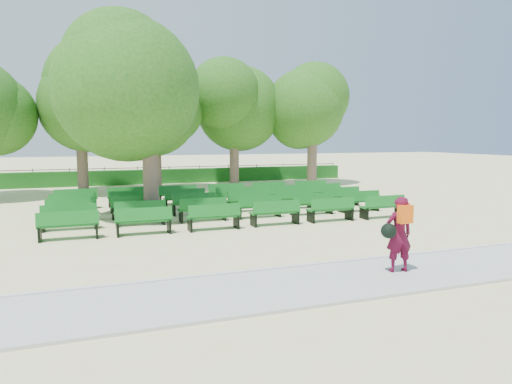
{
  "coord_description": "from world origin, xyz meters",
  "views": [
    {
      "loc": [
        -3.7,
        -15.21,
        2.91
      ],
      "look_at": [
        1.42,
        -1.0,
        1.1
      ],
      "focal_mm": 32.0,
      "sensor_mm": 36.0,
      "label": 1
    }
  ],
  "objects": [
    {
      "name": "ground",
      "position": [
        0.0,
        0.0,
        0.0
      ],
      "size": [
        120.0,
        120.0,
        0.0
      ],
      "primitive_type": "plane",
      "color": "beige"
    },
    {
      "name": "paving",
      "position": [
        0.0,
        -7.4,
        0.03
      ],
      "size": [
        30.0,
        2.2,
        0.06
      ],
      "primitive_type": "cube",
      "color": "#B5B4B0",
      "rests_on": "ground"
    },
    {
      "name": "curb",
      "position": [
        0.0,
        -6.25,
        0.05
      ],
      "size": [
        30.0,
        0.12,
        0.1
      ],
      "primitive_type": "cube",
      "color": "silver",
      "rests_on": "ground"
    },
    {
      "name": "hedge",
      "position": [
        0.0,
        14.0,
        0.45
      ],
      "size": [
        26.0,
        0.7,
        0.9
      ],
      "primitive_type": "cube",
      "color": "#175818",
      "rests_on": "ground"
    },
    {
      "name": "fence",
      "position": [
        0.0,
        14.4,
        0.0
      ],
      "size": [
        26.0,
        0.1,
        1.02
      ],
      "primitive_type": null,
      "color": "black",
      "rests_on": "ground"
    },
    {
      "name": "tree_line",
      "position": [
        0.0,
        10.0,
        0.0
      ],
      "size": [
        21.8,
        6.8,
        7.04
      ],
      "primitive_type": null,
      "color": "#2C631A",
      "rests_on": "ground"
    },
    {
      "name": "bench_array",
      "position": [
        0.89,
        1.68,
        0.09
      ],
      "size": [
        1.7,
        0.65,
        1.05
      ],
      "rotation": [
        0.0,
        0.0,
        -0.08
      ],
      "color": "#12671C",
      "rests_on": "ground"
    },
    {
      "name": "tree_among",
      "position": [
        -1.81,
        0.83,
        4.53
      ],
      "size": [
        4.93,
        4.93,
        6.77
      ],
      "color": "brown",
      "rests_on": "ground"
    },
    {
      "name": "person",
      "position": [
        2.34,
        -7.33,
        0.9
      ],
      "size": [
        0.78,
        0.49,
        1.62
      ],
      "rotation": [
        0.0,
        0.0,
        3.01
      ],
      "color": "#4D0B21",
      "rests_on": "ground"
    }
  ]
}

